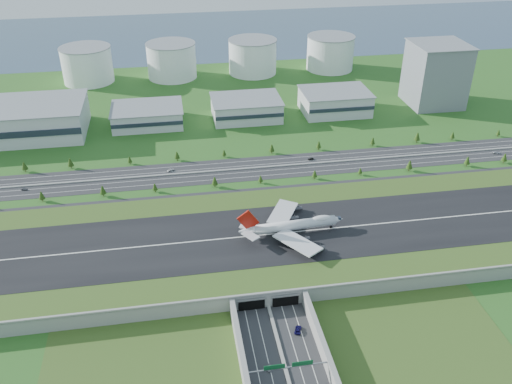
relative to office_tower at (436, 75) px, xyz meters
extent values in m
plane|color=#1D4716|center=(-200.00, -195.00, -27.50)|extent=(1200.00, 1200.00, 0.00)
cube|color=gray|center=(-200.00, -195.00, -23.50)|extent=(520.00, 100.00, 8.00)
cube|color=#35521C|center=(-200.00, -195.00, -19.42)|extent=(520.00, 100.00, 0.16)
cube|color=black|center=(-200.00, -195.00, -19.28)|extent=(520.00, 58.00, 0.12)
cube|color=silver|center=(-200.00, -195.00, -19.20)|extent=(520.00, 0.90, 0.02)
cube|color=gray|center=(-200.00, -244.40, -18.90)|extent=(520.00, 1.20, 1.20)
cube|color=gray|center=(-181.80, -295.00, -23.50)|extent=(2.40, 100.00, 8.00)
cube|color=black|center=(-208.50, -245.20, -24.30)|extent=(13.00, 1.20, 6.00)
cube|color=black|center=(-191.50, -245.20, -24.30)|extent=(13.00, 1.20, 6.00)
cylinder|color=gray|center=(-219.00, -290.00, -24.00)|extent=(0.70, 0.70, 7.00)
cylinder|color=gray|center=(-181.00, -290.00, -24.00)|extent=(0.70, 0.70, 7.00)
cube|color=gray|center=(-200.00, -290.00, -20.30)|extent=(38.00, 0.50, 0.50)
cube|color=#0C4C23|center=(-206.00, -290.10, -18.90)|extent=(9.00, 0.30, 2.40)
cube|color=#0C4C23|center=(-194.00, -290.10, -18.90)|extent=(9.00, 0.30, 2.40)
cube|color=#28282B|center=(-200.00, -100.00, -27.44)|extent=(560.00, 36.00, 0.12)
cylinder|color=#3D2819|center=(-327.84, -122.00, -26.23)|extent=(0.50, 0.50, 2.55)
cone|color=#19330D|center=(-327.84, -122.00, -22.97)|extent=(3.96, 3.96, 5.09)
cylinder|color=#3D2819|center=(-288.86, -122.00, -26.12)|extent=(0.50, 0.50, 2.76)
cone|color=#19330D|center=(-288.86, -122.00, -22.59)|extent=(4.29, 4.29, 5.52)
cylinder|color=#3D2819|center=(-254.81, -122.00, -26.36)|extent=(0.50, 0.50, 2.28)
cone|color=#19330D|center=(-254.81, -122.00, -23.44)|extent=(3.55, 3.55, 4.57)
cylinder|color=#3D2819|center=(-214.42, -122.00, -26.13)|extent=(0.50, 0.50, 2.75)
cone|color=#19330D|center=(-214.42, -122.00, -22.62)|extent=(4.27, 4.27, 5.50)
cylinder|color=#3D2819|center=(-182.62, -122.00, -26.45)|extent=(0.50, 0.50, 2.11)
cone|color=#19330D|center=(-182.62, -122.00, -23.76)|extent=(3.28, 3.28, 4.21)
cylinder|color=#3D2819|center=(-144.08, -122.00, -26.32)|extent=(0.50, 0.50, 2.36)
cone|color=#19330D|center=(-144.08, -122.00, -23.31)|extent=(3.67, 3.67, 4.71)
cylinder|color=#3D2819|center=(-110.70, -122.00, -26.49)|extent=(0.50, 0.50, 2.02)
cone|color=#19330D|center=(-110.70, -122.00, -23.91)|extent=(3.14, 3.14, 4.04)
cylinder|color=#3D2819|center=(-73.86, -122.00, -26.02)|extent=(0.50, 0.50, 2.96)
cone|color=#19330D|center=(-73.86, -122.00, -22.23)|extent=(4.61, 4.61, 5.93)
cylinder|color=#3D2819|center=(-29.18, -122.00, -26.14)|extent=(0.50, 0.50, 2.72)
cone|color=#19330D|center=(-29.18, -122.00, -22.67)|extent=(4.23, 4.23, 5.44)
cylinder|color=#3D2819|center=(0.31, -122.00, -26.12)|extent=(0.50, 0.50, 2.77)
cone|color=#19330D|center=(0.31, -122.00, -22.58)|extent=(4.30, 4.30, 5.53)
cylinder|color=#3D2819|center=(-346.82, -78.00, -26.09)|extent=(0.50, 0.50, 2.81)
cone|color=#19330D|center=(-346.82, -78.00, -22.50)|extent=(4.38, 4.38, 5.63)
cylinder|color=#3D2819|center=(-315.00, -78.00, -26.05)|extent=(0.50, 0.50, 2.89)
cone|color=#19330D|center=(-315.00, -78.00, -22.36)|extent=(4.50, 4.50, 5.78)
cylinder|color=#3D2819|center=(-272.94, -78.00, -26.44)|extent=(0.50, 0.50, 2.13)
cone|color=#19330D|center=(-272.94, -78.00, -23.71)|extent=(3.31, 3.31, 4.26)
cylinder|color=#3D2819|center=(-238.23, -78.00, -26.21)|extent=(0.50, 0.50, 2.57)
cone|color=#19330D|center=(-238.23, -78.00, -22.93)|extent=(4.00, 4.00, 5.15)
cylinder|color=#3D2819|center=(-202.96, -78.00, -26.46)|extent=(0.50, 0.50, 2.09)
cone|color=#19330D|center=(-202.96, -78.00, -23.79)|extent=(3.24, 3.24, 4.17)
cylinder|color=#3D2819|center=(-166.27, -78.00, -26.16)|extent=(0.50, 0.50, 2.69)
cone|color=#19330D|center=(-166.27, -78.00, -22.72)|extent=(4.18, 4.18, 5.37)
cylinder|color=#3D2819|center=(-129.26, -78.00, -26.21)|extent=(0.50, 0.50, 2.57)
cone|color=#19330D|center=(-129.26, -78.00, -22.93)|extent=(4.00, 4.00, 5.14)
cylinder|color=#3D2819|center=(-85.54, -78.00, -26.25)|extent=(0.50, 0.50, 2.50)
cone|color=#19330D|center=(-85.54, -78.00, -23.06)|extent=(3.89, 3.89, 5.00)
cylinder|color=#3D2819|center=(-48.60, -78.00, -25.97)|extent=(0.50, 0.50, 3.06)
cone|color=#19330D|center=(-48.60, -78.00, -22.06)|extent=(4.76, 4.76, 6.12)
cylinder|color=#3D2819|center=(-18.36, -78.00, -26.31)|extent=(0.50, 0.50, 2.39)
cone|color=#19330D|center=(-18.36, -78.00, -23.26)|extent=(3.71, 3.71, 4.77)
cylinder|color=#3D2819|center=(21.65, -78.00, -26.46)|extent=(0.50, 0.50, 2.08)
cone|color=#19330D|center=(21.65, -78.00, -23.81)|extent=(3.23, 3.23, 4.15)
cube|color=silver|center=(-370.00, -10.00, -15.00)|extent=(120.00, 60.00, 25.00)
cube|color=silver|center=(-260.00, -5.00, -20.00)|extent=(58.00, 42.00, 15.00)
cube|color=silver|center=(-175.00, -5.00, -19.00)|extent=(58.00, 42.00, 17.00)
cube|color=silver|center=(-95.00, -5.00, -18.00)|extent=(58.00, 42.00, 19.00)
cube|color=gray|center=(0.00, 0.00, 0.00)|extent=(46.00, 46.00, 55.00)
cylinder|color=white|center=(-320.00, 115.00, -10.00)|extent=(50.00, 50.00, 35.00)
cylinder|color=white|center=(-235.00, 115.00, -10.00)|extent=(50.00, 50.00, 35.00)
cylinder|color=white|center=(-150.00, 115.00, -10.00)|extent=(50.00, 50.00, 35.00)
cylinder|color=white|center=(-65.00, 115.00, -10.00)|extent=(50.00, 50.00, 35.00)
cube|color=#324960|center=(-200.00, 285.00, -27.47)|extent=(1200.00, 260.00, 0.06)
cylinder|color=silver|center=(-176.89, -195.80, -14.03)|extent=(50.35, 8.73, 5.73)
cone|color=silver|center=(-150.10, -194.19, -14.03)|extent=(7.49, 6.15, 5.73)
cone|color=silver|center=(-203.68, -197.41, -13.67)|extent=(9.27, 6.25, 5.73)
ellipsoid|color=silver|center=(-159.89, -194.78, -11.97)|extent=(12.45, 5.19, 3.52)
cube|color=silver|center=(-177.76, -211.09, -14.93)|extent=(25.06, 28.62, 1.41)
cube|color=silver|center=(-179.59, -180.73, -14.93)|extent=(23.07, 29.14, 1.41)
cylinder|color=#38383D|center=(-171.98, -206.26, -16.89)|extent=(4.80, 2.96, 2.68)
cylinder|color=#38383D|center=(-166.19, -215.77, -16.89)|extent=(4.80, 2.96, 2.68)
cylinder|color=#38383D|center=(-173.27, -184.83, -16.89)|extent=(4.80, 2.96, 2.68)
cylinder|color=#38383D|center=(-168.66, -174.69, -16.89)|extent=(4.80, 2.96, 2.68)
cube|color=silver|center=(-202.43, -203.16, -12.96)|extent=(9.90, 11.17, 0.54)
cube|color=silver|center=(-203.13, -191.56, -12.96)|extent=(9.20, 11.20, 0.54)
cube|color=#A7150B|center=(-202.78, -197.36, -6.87)|extent=(12.78, 1.57, 13.41)
cylinder|color=black|center=(-153.81, -194.41, -18.73)|extent=(1.70, 0.63, 1.70)
cylinder|color=black|center=(-180.29, -198.87, -18.73)|extent=(1.70, 0.63, 1.70)
cylinder|color=black|center=(-180.63, -193.16, -18.73)|extent=(1.70, 0.63, 1.70)
cylinder|color=black|center=(-185.65, -199.20, -18.73)|extent=(1.70, 0.63, 1.70)
cylinder|color=black|center=(-185.99, -193.48, -18.73)|extent=(1.70, 0.63, 1.70)
imported|color=#A09FA3|center=(-206.89, -283.36, -26.65)|extent=(2.44, 4.52, 1.46)
imported|color=#110D45|center=(-189.34, -263.50, -26.54)|extent=(4.89, 6.65, 1.68)
imported|color=slate|center=(-342.54, -105.24, -26.66)|extent=(4.47, 2.47, 1.44)
imported|color=black|center=(-139.41, -93.56, -26.66)|extent=(4.56, 2.28, 1.44)
imported|color=silver|center=(3.39, -106.78, -26.61)|extent=(6.10, 4.32, 1.54)
imported|color=silver|center=(-244.08, -94.21, -26.65)|extent=(5.42, 3.95, 1.46)
camera|label=1|loc=(-239.32, -443.31, 158.91)|focal=38.00mm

